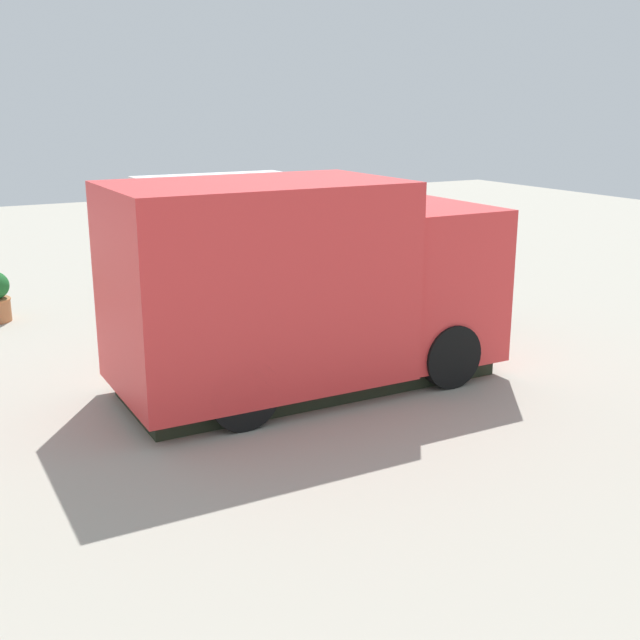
{
  "coord_description": "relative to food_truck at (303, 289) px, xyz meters",
  "views": [
    {
      "loc": [
        -8.81,
        4.1,
        3.37
      ],
      "look_at": [
        -0.55,
        -0.44,
        0.8
      ],
      "focal_mm": 44.74,
      "sensor_mm": 36.0,
      "label": 1
    }
  ],
  "objects": [
    {
      "name": "ground_plane",
      "position": [
        0.56,
        0.2,
        -1.22
      ],
      "size": [
        40.0,
        40.0,
        0.0
      ],
      "primitive_type": "plane",
      "color": "#A9A394"
    },
    {
      "name": "trash_bin",
      "position": [
        1.35,
        -3.92,
        -0.75
      ],
      "size": [
        0.45,
        0.45,
        0.93
      ],
      "color": "#525B4F",
      "rests_on": "ground_plane"
    },
    {
      "name": "food_truck",
      "position": [
        0.0,
        0.0,
        0.0
      ],
      "size": [
        2.61,
        4.7,
        2.53
      ],
      "color": "red",
      "rests_on": "ground_plane"
    }
  ]
}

